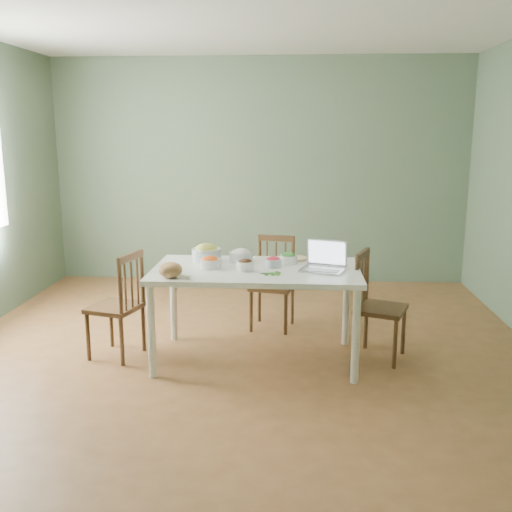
# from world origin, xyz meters

# --- Properties ---
(floor) EXTENTS (5.00, 5.00, 0.00)m
(floor) POSITION_xyz_m (0.00, 0.00, 0.00)
(floor) COLOR brown
(floor) RESTS_ON ground
(ceiling) EXTENTS (5.00, 5.00, 0.00)m
(ceiling) POSITION_xyz_m (0.00, 0.00, 2.70)
(ceiling) COLOR white
(ceiling) RESTS_ON ground
(wall_back) EXTENTS (5.00, 0.00, 2.70)m
(wall_back) POSITION_xyz_m (0.00, 2.50, 1.35)
(wall_back) COLOR #566B52
(wall_back) RESTS_ON ground
(wall_front) EXTENTS (5.00, 0.00, 2.70)m
(wall_front) POSITION_xyz_m (0.00, -2.50, 1.35)
(wall_front) COLOR #566B52
(wall_front) RESTS_ON ground
(dining_table) EXTENTS (1.64, 0.92, 0.77)m
(dining_table) POSITION_xyz_m (0.13, -0.10, 0.38)
(dining_table) COLOR white
(dining_table) RESTS_ON floor
(chair_far) EXTENTS (0.44, 0.43, 0.87)m
(chair_far) POSITION_xyz_m (0.23, 0.68, 0.43)
(chair_far) COLOR #412417
(chair_far) RESTS_ON floor
(chair_left) EXTENTS (0.46, 0.48, 0.88)m
(chair_left) POSITION_xyz_m (-1.03, -0.09, 0.44)
(chair_left) COLOR #412417
(chair_left) RESTS_ON floor
(chair_right) EXTENTS (0.49, 0.50, 0.89)m
(chair_right) POSITION_xyz_m (1.14, -0.00, 0.44)
(chair_right) COLOR #412417
(chair_right) RESTS_ON floor
(bread_boule) EXTENTS (0.21, 0.21, 0.12)m
(bread_boule) POSITION_xyz_m (-0.48, -0.43, 0.83)
(bread_boule) COLOR tan
(bread_boule) RESTS_ON dining_table
(butter_stick) EXTENTS (0.11, 0.06, 0.03)m
(butter_stick) POSITION_xyz_m (-0.38, -0.46, 0.78)
(butter_stick) COLOR silver
(butter_stick) RESTS_ON dining_table
(bowl_squash) EXTENTS (0.27, 0.27, 0.14)m
(bowl_squash) POSITION_xyz_m (-0.30, 0.14, 0.84)
(bowl_squash) COLOR gold
(bowl_squash) RESTS_ON dining_table
(bowl_carrot) EXTENTS (0.20, 0.20, 0.09)m
(bowl_carrot) POSITION_xyz_m (-0.23, -0.12, 0.81)
(bowl_carrot) COLOR #D06511
(bowl_carrot) RESTS_ON dining_table
(bowl_onion) EXTENTS (0.21, 0.21, 0.11)m
(bowl_onion) POSITION_xyz_m (-0.01, 0.14, 0.82)
(bowl_onion) COLOR white
(bowl_onion) RESTS_ON dining_table
(bowl_mushroom) EXTENTS (0.14, 0.14, 0.09)m
(bowl_mushroom) POSITION_xyz_m (0.05, -0.18, 0.81)
(bowl_mushroom) COLOR black
(bowl_mushroom) RESTS_ON dining_table
(bowl_redpep) EXTENTS (0.18, 0.18, 0.08)m
(bowl_redpep) POSITION_xyz_m (0.27, -0.04, 0.81)
(bowl_redpep) COLOR red
(bowl_redpep) RESTS_ON dining_table
(bowl_broccoli) EXTENTS (0.19, 0.19, 0.09)m
(bowl_broccoli) POSITION_xyz_m (0.39, 0.09, 0.81)
(bowl_broccoli) COLOR #236923
(bowl_broccoli) RESTS_ON dining_table
(flatbread) EXTENTS (0.26, 0.26, 0.02)m
(flatbread) POSITION_xyz_m (0.44, 0.25, 0.78)
(flatbread) COLOR #C1B088
(flatbread) RESTS_ON dining_table
(basil_bunch) EXTENTS (0.18, 0.18, 0.02)m
(basil_bunch) POSITION_xyz_m (0.26, -0.27, 0.78)
(basil_bunch) COLOR #1B531E
(basil_bunch) RESTS_ON dining_table
(laptop) EXTENTS (0.39, 0.35, 0.23)m
(laptop) POSITION_xyz_m (0.65, -0.16, 0.88)
(laptop) COLOR silver
(laptop) RESTS_ON dining_table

